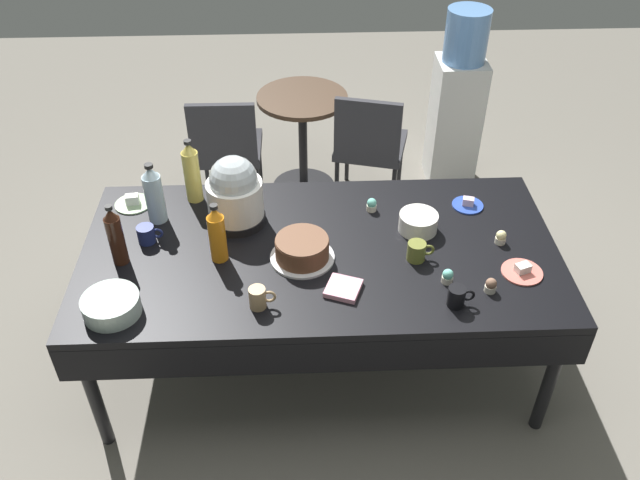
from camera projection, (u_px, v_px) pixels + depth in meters
ground at (320, 357)px, 3.52m from camera, size 9.00×9.00×0.00m
potluck_table at (320, 259)px, 3.09m from camera, size 2.20×1.10×0.75m
frosted_layer_cake at (302, 249)px, 2.96m from camera, size 0.29×0.29×0.11m
slow_cooker at (235, 193)px, 3.11m from camera, size 0.28×0.28×0.35m
glass_salad_bowl at (111, 305)px, 2.70m from camera, size 0.24×0.24×0.08m
ceramic_snack_bowl at (418, 222)px, 3.13m from camera, size 0.18×0.18×0.09m
dessert_plate_coral at (522, 271)px, 2.91m from camera, size 0.18×0.18×0.05m
dessert_plate_cobalt at (468, 204)px, 3.30m from camera, size 0.16×0.16×0.05m
dessert_plate_sage at (133, 202)px, 3.31m from camera, size 0.18×0.18×0.06m
cupcake_berry at (448, 276)px, 2.85m from camera, size 0.05×0.05×0.07m
cupcake_cocoa at (491, 285)px, 2.80m from camera, size 0.05×0.05×0.07m
cupcake_vanilla at (372, 205)px, 3.26m from camera, size 0.05×0.05×0.07m
cupcake_rose at (501, 237)px, 3.06m from camera, size 0.05×0.05×0.07m
soda_bottle_water at (154, 195)px, 3.13m from camera, size 0.09×0.09×0.32m
soda_bottle_cola at (116, 236)px, 2.89m from camera, size 0.07×0.07×0.31m
soda_bottle_orange_juice at (217, 234)px, 2.91m from camera, size 0.08×0.08×0.30m
soda_bottle_ginger_ale at (192, 172)px, 3.26m from camera, size 0.08×0.08×0.34m
coffee_mug_olive at (417, 251)px, 2.96m from camera, size 0.12×0.08×0.09m
coffee_mug_navy at (147, 234)px, 3.06m from camera, size 0.12×0.08×0.08m
coffee_mug_black at (457, 296)px, 2.73m from camera, size 0.12×0.07×0.09m
coffee_mug_tan at (258, 298)px, 2.72m from camera, size 0.11×0.07×0.10m
paper_napkin_stack at (343, 288)px, 2.82m from camera, size 0.18×0.18×0.02m
maroon_chair_left at (226, 146)px, 4.26m from camera, size 0.44×0.44×0.85m
maroon_chair_right at (369, 142)px, 4.30m from camera, size 0.54×0.54×0.85m
round_cafe_table at (303, 126)px, 4.45m from camera, size 0.60×0.60×0.72m
water_cooler at (457, 104)px, 4.50m from camera, size 0.32×0.32×1.24m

